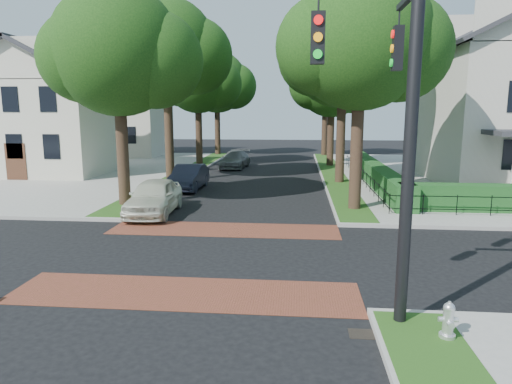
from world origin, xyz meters
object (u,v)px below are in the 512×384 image
traffic_signal (399,107)px  parked_car_middle (189,177)px  parked_car_front (154,197)px  fire_hydrant (448,321)px  parked_car_rear (235,159)px

traffic_signal → parked_car_middle: traffic_signal is taller
parked_car_front → parked_car_middle: (-0.00, 6.60, -0.07)m
fire_hydrant → parked_car_rear: bearing=102.6°
parked_car_middle → fire_hydrant: size_ratio=5.77×
traffic_signal → fire_hydrant: bearing=-41.8°
parked_car_front → parked_car_rear: (1.30, 17.23, -0.12)m
parked_car_front → parked_car_rear: bearing=82.9°
parked_car_middle → traffic_signal: bearing=-62.0°
traffic_signal → fire_hydrant: traffic_signal is taller
traffic_signal → fire_hydrant: (0.99, -0.89, -4.19)m
parked_car_middle → fire_hydrant: parked_car_middle is taller
parked_car_middle → parked_car_rear: size_ratio=0.95×
traffic_signal → parked_car_rear: traffic_signal is taller
fire_hydrant → parked_car_middle: bearing=114.8°
parked_car_middle → parked_car_rear: parked_car_middle is taller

